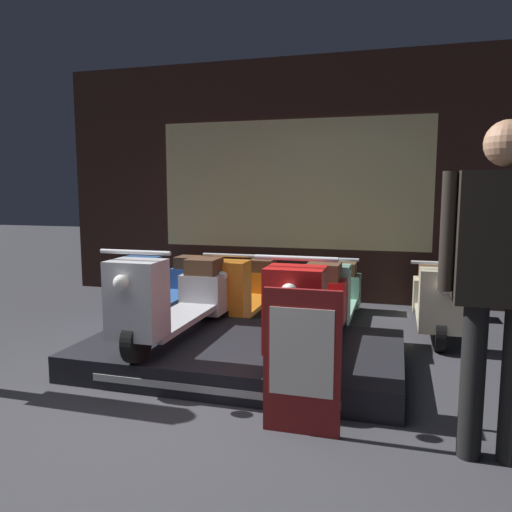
# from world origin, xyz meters

# --- Properties ---
(ground_plane) EXTENTS (30.00, 30.00, 0.00)m
(ground_plane) POSITION_xyz_m (0.00, 0.00, 0.00)
(ground_plane) COLOR #38383D
(shop_wall_back) EXTENTS (6.59, 0.09, 3.20)m
(shop_wall_back) POSITION_xyz_m (0.00, 4.06, 1.60)
(shop_wall_back) COLOR #331E19
(shop_wall_back) RESTS_ON ground_plane
(display_platform) EXTENTS (2.62, 1.53, 0.21)m
(display_platform) POSITION_xyz_m (0.16, 1.29, 0.11)
(display_platform) COLOR black
(display_platform) RESTS_ON ground_plane
(scooter_display_left) EXTENTS (0.56, 1.78, 0.83)m
(scooter_display_left) POSITION_xyz_m (-0.43, 1.29, 0.55)
(scooter_display_left) COLOR black
(scooter_display_left) RESTS_ON display_platform
(scooter_display_right) EXTENTS (0.56, 1.78, 0.83)m
(scooter_display_right) POSITION_xyz_m (0.75, 1.29, 0.55)
(scooter_display_right) COLOR black
(scooter_display_right) RESTS_ON display_platform
(scooter_backrow_0) EXTENTS (0.56, 1.78, 0.83)m
(scooter_backrow_0) POSITION_xyz_m (-1.29, 2.87, 0.34)
(scooter_backrow_0) COLOR black
(scooter_backrow_0) RESTS_ON ground_plane
(scooter_backrow_1) EXTENTS (0.56, 1.78, 0.83)m
(scooter_backrow_1) POSITION_xyz_m (-0.26, 2.87, 0.34)
(scooter_backrow_1) COLOR black
(scooter_backrow_1) RESTS_ON ground_plane
(scooter_backrow_2) EXTENTS (0.56, 1.78, 0.83)m
(scooter_backrow_2) POSITION_xyz_m (0.77, 2.87, 0.34)
(scooter_backrow_2) COLOR black
(scooter_backrow_2) RESTS_ON ground_plane
(scooter_backrow_3) EXTENTS (0.56, 1.78, 0.83)m
(scooter_backrow_3) POSITION_xyz_m (1.80, 2.87, 0.34)
(scooter_backrow_3) COLOR black
(scooter_backrow_3) RESTS_ON ground_plane
(person_right_browsing) EXTENTS (0.61, 0.25, 1.83)m
(person_right_browsing) POSITION_xyz_m (1.91, 0.28, 1.10)
(person_right_browsing) COLOR black
(person_right_browsing) RESTS_ON ground_plane
(price_sign_board) EXTENTS (0.47, 0.04, 0.90)m
(price_sign_board) POSITION_xyz_m (0.86, 0.28, 0.45)
(price_sign_board) COLOR maroon
(price_sign_board) RESTS_ON ground_plane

